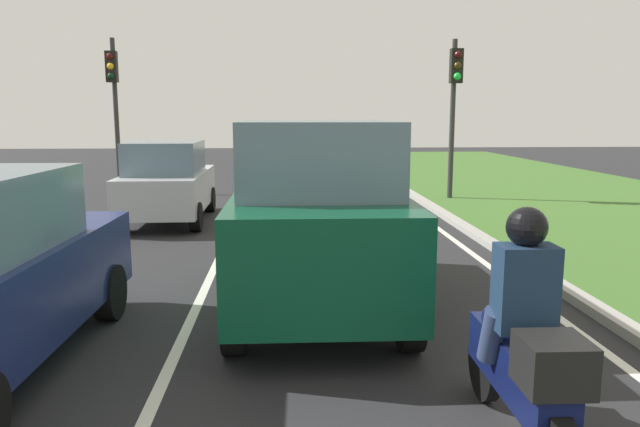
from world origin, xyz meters
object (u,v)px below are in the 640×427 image
(traffic_light_overhead_left, at_px, (114,91))
(motorcycle, at_px, (521,373))
(car_hatchback_far, at_px, (168,182))
(car_suv_ahead, at_px, (316,213))
(rider_person, at_px, (523,285))
(traffic_light_near_right, at_px, (455,93))

(traffic_light_overhead_left, bearing_deg, motorcycle, -65.35)
(car_hatchback_far, distance_m, motorcycle, 10.29)
(car_suv_ahead, height_order, rider_person, car_suv_ahead)
(motorcycle, height_order, rider_person, rider_person)
(car_suv_ahead, xyz_separation_m, traffic_light_overhead_left, (-5.43, 11.24, 1.87))
(car_suv_ahead, xyz_separation_m, traffic_light_near_right, (4.22, 8.96, 1.77))
(motorcycle, xyz_separation_m, rider_person, (0.00, 0.05, 0.62))
(motorcycle, distance_m, traffic_light_overhead_left, 16.23)
(traffic_light_overhead_left, bearing_deg, rider_person, -65.27)
(car_hatchback_far, bearing_deg, car_suv_ahead, -64.52)
(traffic_light_near_right, distance_m, traffic_light_overhead_left, 9.92)
(car_suv_ahead, bearing_deg, rider_person, -68.51)
(car_suv_ahead, bearing_deg, traffic_light_near_right, 65.33)
(car_suv_ahead, xyz_separation_m, rider_person, (1.26, -3.29, 0.02))
(traffic_light_near_right, bearing_deg, car_suv_ahead, -115.22)
(car_suv_ahead, relative_size, car_hatchback_far, 1.22)
(car_hatchback_far, xyz_separation_m, rider_person, (4.21, -9.34, 0.31))
(motorcycle, xyz_separation_m, traffic_light_overhead_left, (-6.69, 14.58, 2.46))
(rider_person, xyz_separation_m, traffic_light_near_right, (2.96, 12.25, 1.75))
(rider_person, distance_m, traffic_light_near_right, 12.73)
(rider_person, bearing_deg, traffic_light_near_right, 77.35)
(car_hatchback_far, relative_size, rider_person, 3.19)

